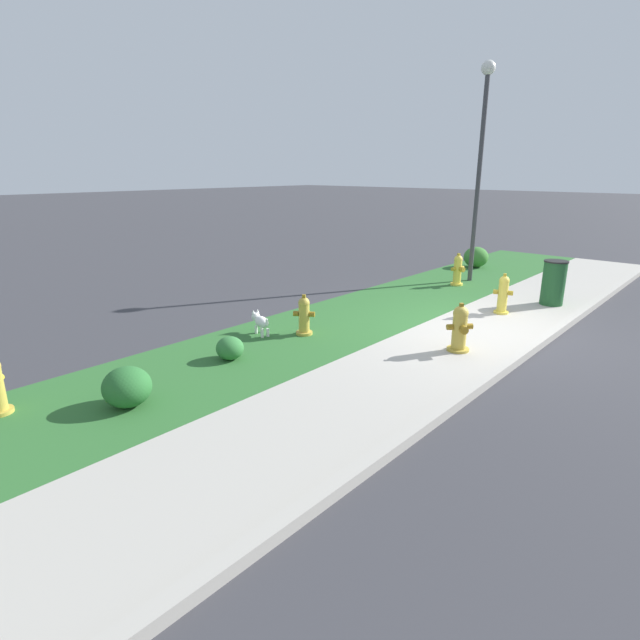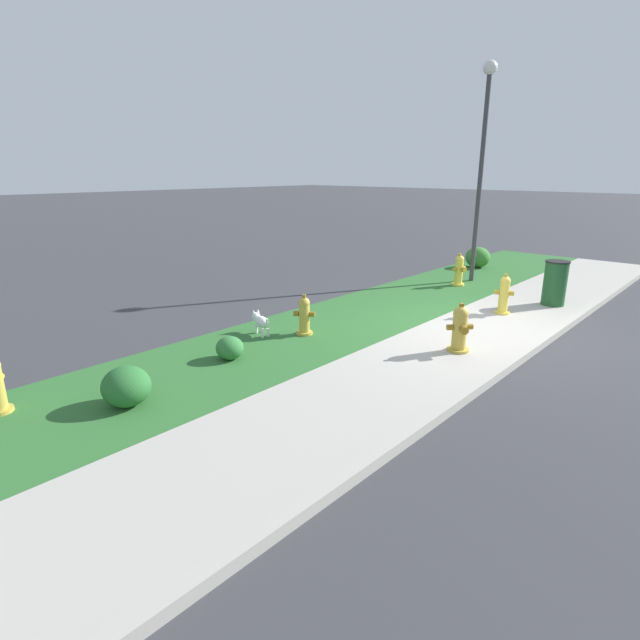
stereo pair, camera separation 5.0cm
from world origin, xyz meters
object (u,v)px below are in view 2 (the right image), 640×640
fire_hydrant_by_grass_verge (504,295)px  street_lamp (483,143)px  fire_hydrant_at_driveway (459,270)px  shrub_bush_mid_verge (478,257)px  fire_hydrant_across_street (460,329)px  shrub_bush_far_verge (126,386)px  shrub_bush_near_lamp (230,348)px  trash_bin (555,283)px  fire_hydrant_far_end (304,316)px  small_white_dog (261,321)px

fire_hydrant_by_grass_verge → street_lamp: (2.43, 1.82, 2.91)m
fire_hydrant_at_driveway → shrub_bush_mid_verge: (2.51, 0.70, -0.08)m
fire_hydrant_across_street → shrub_bush_far_verge: fire_hydrant_across_street is taller
fire_hydrant_at_driveway → shrub_bush_near_lamp: 6.78m
fire_hydrant_across_street → shrub_bush_mid_verge: (6.72, 2.86, -0.08)m
trash_bin → street_lamp: bearing=64.6°
fire_hydrant_across_street → fire_hydrant_at_driveway: fire_hydrant_at_driveway is taller
fire_hydrant_at_driveway → shrub_bush_mid_verge: size_ratio=1.13×
fire_hydrant_far_end → fire_hydrant_by_grass_verge: bearing=27.9°
fire_hydrant_by_grass_verge → fire_hydrant_at_driveway: bearing=117.7°
street_lamp → shrub_bush_mid_verge: bearing=21.1°
fire_hydrant_by_grass_verge → shrub_bush_mid_verge: (4.22, 2.51, -0.09)m
small_white_dog → shrub_bush_near_lamp: small_white_dog is taller
fire_hydrant_by_grass_verge → fire_hydrant_at_driveway: fire_hydrant_by_grass_verge is taller
fire_hydrant_across_street → shrub_bush_mid_verge: size_ratio=1.12×
fire_hydrant_at_driveway → small_white_dog: fire_hydrant_at_driveway is taller
trash_bin → fire_hydrant_at_driveway: bearing=80.6°
trash_bin → shrub_bush_far_verge: (-8.15, 2.21, -0.22)m
fire_hydrant_far_end → trash_bin: size_ratio=0.75×
fire_hydrant_at_driveway → street_lamp: street_lamp is taller
fire_hydrant_far_end → trash_bin: 5.42m
fire_hydrant_across_street → shrub_bush_far_verge: bearing=16.4°
trash_bin → shrub_bush_far_verge: 8.45m
fire_hydrant_far_end → fire_hydrant_across_street: 2.54m
fire_hydrant_far_end → street_lamp: size_ratio=0.14×
trash_bin → shrub_bush_far_verge: size_ratio=1.63×
trash_bin → shrub_bush_mid_verge: (2.89, 3.01, -0.17)m
fire_hydrant_by_grass_verge → shrub_bush_mid_verge: 4.91m
fire_hydrant_at_driveway → fire_hydrant_by_grass_verge: bearing=65.1°
fire_hydrant_at_driveway → trash_bin: bearing=99.0°
fire_hydrant_far_end → fire_hydrant_at_driveway: bearing=55.6°
small_white_dog → shrub_bush_far_verge: bearing=124.1°
fire_hydrant_far_end → fire_hydrant_at_driveway: size_ratio=0.90×
fire_hydrant_by_grass_verge → fire_hydrant_at_driveway: size_ratio=1.02×
shrub_bush_mid_verge → shrub_bush_far_verge: bearing=-175.8°
fire_hydrant_far_end → shrub_bush_far_verge: 3.35m
shrub_bush_near_lamp → fire_hydrant_far_end: bearing=-0.5°
street_lamp → fire_hydrant_by_grass_verge: bearing=-143.2°
street_lamp → fire_hydrant_at_driveway: bearing=-179.2°
fire_hydrant_by_grass_verge → trash_bin: (1.33, -0.51, 0.08)m
fire_hydrant_at_driveway → shrub_bush_far_verge: size_ratio=1.37×
fire_hydrant_at_driveway → shrub_bush_mid_verge: bearing=-146.0°
fire_hydrant_by_grass_verge → fire_hydrant_across_street: fire_hydrant_by_grass_verge is taller
fire_hydrant_far_end → fire_hydrant_across_street: (0.98, -2.34, 0.04)m
street_lamp → shrub_bush_far_verge: size_ratio=8.88×
shrub_bush_mid_verge → street_lamp: bearing=-158.9°
small_white_dog → trash_bin: trash_bin is taller
shrub_bush_mid_verge → fire_hydrant_at_driveway: bearing=-164.5°
fire_hydrant_by_grass_verge → small_white_dog: bearing=-141.5°
small_white_dog → street_lamp: 7.15m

